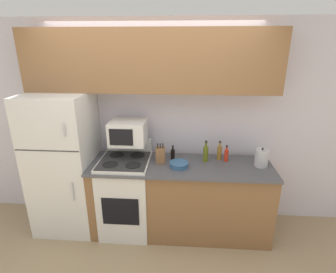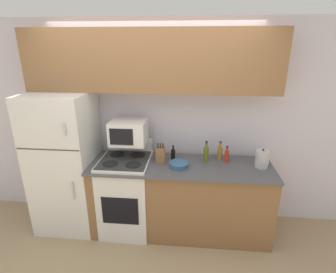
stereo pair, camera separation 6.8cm
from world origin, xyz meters
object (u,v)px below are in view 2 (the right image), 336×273
at_px(refrigerator, 66,162).
at_px(bottle_vinegar, 220,153).
at_px(knife_block, 161,155).
at_px(kettle, 262,159).
at_px(bottle_olive_oil, 206,154).
at_px(microwave, 129,132).
at_px(bottle_soy_sauce, 173,154).
at_px(bottle_hot_sauce, 227,156).
at_px(bowl, 179,164).
at_px(stove, 127,193).

relative_size(refrigerator, bottle_vinegar, 7.21).
xyz_separation_m(knife_block, kettle, (1.16, -0.01, 0.00)).
xyz_separation_m(knife_block, bottle_olive_oil, (0.53, 0.08, 0.01)).
height_order(microwave, bottle_vinegar, microwave).
distance_m(knife_block, bottle_olive_oil, 0.54).
height_order(refrigerator, bottle_soy_sauce, refrigerator).
bearing_deg(kettle, microwave, 176.28).
bearing_deg(knife_block, bottle_hot_sauce, 7.44).
distance_m(refrigerator, bowl, 1.41).
relative_size(bottle_vinegar, bottle_hot_sauce, 1.20).
distance_m(bowl, bottle_hot_sauce, 0.60).
xyz_separation_m(bottle_olive_oil, kettle, (0.63, -0.09, -0.00)).
relative_size(bowl, bottle_vinegar, 0.92).
bearing_deg(stove, bottle_vinegar, 8.73).
bearing_deg(stove, bottle_olive_oil, 6.64).
height_order(microwave, kettle, microwave).
relative_size(stove, microwave, 2.65).
distance_m(refrigerator, stove, 0.85).
xyz_separation_m(bowl, bottle_vinegar, (0.48, 0.24, 0.06)).
distance_m(bottle_vinegar, bottle_soy_sauce, 0.56).
bearing_deg(bottle_soy_sauce, knife_block, -143.75).
distance_m(refrigerator, bottle_soy_sauce, 1.34).
distance_m(stove, bottle_vinegar, 1.25).
relative_size(microwave, bowl, 1.90).
xyz_separation_m(bottle_vinegar, kettle, (0.46, -0.15, 0.01)).
relative_size(knife_block, bottle_hot_sauce, 1.24).
relative_size(bottle_hot_sauce, kettle, 0.89).
distance_m(refrigerator, bottle_vinegar, 1.90).
xyz_separation_m(knife_block, bottle_vinegar, (0.70, 0.14, -0.00)).
bearing_deg(bottle_hot_sauce, kettle, -15.98).
bearing_deg(stove, bottle_hot_sauce, 6.32).
relative_size(bottle_soy_sauce, kettle, 0.80).
xyz_separation_m(microwave, kettle, (1.56, -0.10, -0.24)).
bearing_deg(kettle, knife_block, 179.63).
bearing_deg(knife_block, bottle_soy_sauce, 36.25).
xyz_separation_m(knife_block, bottle_soy_sauce, (0.14, 0.10, -0.03)).
relative_size(stove, bottle_hot_sauce, 5.58).
relative_size(bottle_olive_oil, bottle_soy_sauce, 1.44).
relative_size(bowl, kettle, 0.98).
distance_m(bottle_hot_sauce, bottle_soy_sauce, 0.64).
distance_m(knife_block, bottle_hot_sauce, 0.79).
height_order(bottle_soy_sauce, kettle, kettle).
bearing_deg(bottle_vinegar, bowl, -153.47).
xyz_separation_m(bottle_vinegar, bottle_hot_sauce, (0.08, -0.04, -0.02)).
bearing_deg(stove, knife_block, 4.26).
height_order(stove, bottle_olive_oil, bottle_olive_oil).
xyz_separation_m(stove, bowl, (0.65, -0.07, 0.46)).
distance_m(bowl, kettle, 0.95).
distance_m(knife_block, kettle, 1.16).
distance_m(bowl, bottle_vinegar, 0.54).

